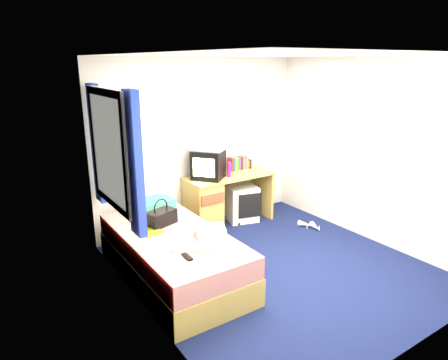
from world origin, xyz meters
TOP-DOWN VIEW (x-y plane):
  - ground at (0.00, 0.00)m, footprint 3.40×3.40m
  - room_shell at (0.00, 0.00)m, footprint 3.40×3.40m
  - bed at (-1.10, 0.45)m, footprint 1.01×2.00m
  - pillow at (-1.00, 1.25)m, footprint 0.59×0.41m
  - desk at (0.03, 1.44)m, footprint 1.30×0.55m
  - storage_cube at (0.54, 1.43)m, footprint 0.52×0.52m
  - crt_tv at (-0.03, 1.44)m, footprint 0.55×0.55m
  - vcr at (-0.02, 1.44)m, footprint 0.52×0.54m
  - book_row at (0.60, 1.60)m, footprint 0.31×0.13m
  - picture_frame at (0.79, 1.58)m, footprint 0.03×0.12m
  - pink_water_bottle at (0.25, 1.34)m, footprint 0.08×0.08m
  - aerosol_can at (0.19, 1.47)m, footprint 0.06×0.06m
  - handbag at (-1.09, 0.75)m, footprint 0.38×0.28m
  - towel at (-0.78, 0.17)m, footprint 0.37×0.35m
  - magazine at (-1.29, 0.65)m, footprint 0.26×0.31m
  - water_bottle at (-1.22, 0.09)m, footprint 0.20×0.18m
  - colour_swatch_fan at (-1.06, -0.10)m, footprint 0.21×0.19m
  - remote_control at (-1.23, -0.13)m, footprint 0.05×0.16m
  - window_assembly at (-1.55, 0.90)m, footprint 0.11×1.42m
  - white_heels at (1.18, 0.59)m, footprint 0.21×0.38m

SIDE VIEW (x-z plane):
  - ground at x=0.00m, z-range 0.00..0.00m
  - white_heels at x=1.18m, z-range -0.01..0.09m
  - bed at x=-1.10m, z-range 0.00..0.54m
  - storage_cube at x=0.54m, z-range 0.00..0.54m
  - desk at x=0.03m, z-range 0.03..0.78m
  - colour_swatch_fan at x=-1.06m, z-range 0.54..0.55m
  - magazine at x=-1.29m, z-range 0.54..0.55m
  - remote_control at x=-1.23m, z-range 0.54..0.56m
  - water_bottle at x=-1.22m, z-range 0.54..0.61m
  - towel at x=-0.78m, z-range 0.54..0.64m
  - pillow at x=-1.00m, z-range 0.54..0.66m
  - handbag at x=-1.09m, z-range 0.48..0.79m
  - picture_frame at x=0.79m, z-range 0.75..0.89m
  - aerosol_can at x=0.19m, z-range 0.75..0.92m
  - pink_water_bottle at x=0.25m, z-range 0.75..0.95m
  - book_row at x=0.60m, z-range 0.75..0.95m
  - crt_tv at x=-0.03m, z-range 0.75..1.16m
  - vcr at x=-0.02m, z-range 1.16..1.24m
  - window_assembly at x=-1.55m, z-range 0.72..2.12m
  - room_shell at x=0.00m, z-range -0.25..3.15m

